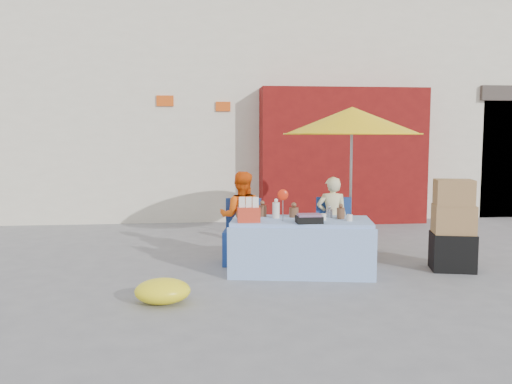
{
  "coord_description": "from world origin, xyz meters",
  "views": [
    {
      "loc": [
        -0.62,
        -6.03,
        1.7
      ],
      "look_at": [
        0.11,
        0.6,
        1.0
      ],
      "focal_mm": 38.0,
      "sensor_mm": 36.0,
      "label": 1
    }
  ],
  "objects": [
    {
      "name": "box_stack",
      "position": [
        2.58,
        0.37,
        0.53
      ],
      "size": [
        0.61,
        0.54,
        1.15
      ],
      "rotation": [
        0.0,
        0.0,
        -0.25
      ],
      "color": "black",
      "rests_on": "ground"
    },
    {
      "name": "backdrop",
      "position": [
        0.52,
        7.52,
        3.1
      ],
      "size": [
        14.0,
        8.0,
        7.8
      ],
      "color": "silver",
      "rests_on": "ground"
    },
    {
      "name": "tarp_bundle",
      "position": [
        -0.98,
        -0.61,
        0.13
      ],
      "size": [
        0.65,
        0.56,
        0.25
      ],
      "primitive_type": "ellipsoid",
      "rotation": [
        0.0,
        0.0,
        0.21
      ],
      "color": "yellow",
      "rests_on": "ground"
    },
    {
      "name": "umbrella",
      "position": [
        1.52,
        1.31,
        1.89
      ],
      "size": [
        1.9,
        1.9,
        2.09
      ],
      "color": "gray",
      "rests_on": "ground"
    },
    {
      "name": "ground",
      "position": [
        0.0,
        0.0,
        0.0
      ],
      "size": [
        80.0,
        80.0,
        0.0
      ],
      "primitive_type": "plane",
      "color": "slate",
      "rests_on": "ground"
    },
    {
      "name": "vendor_orange",
      "position": [
        -0.03,
        1.16,
        0.61
      ],
      "size": [
        0.66,
        0.56,
        1.22
      ],
      "primitive_type": "imported",
      "rotation": [
        0.0,
        0.0,
        2.97
      ],
      "color": "#F2550C",
      "rests_on": "ground"
    },
    {
      "name": "chair_right",
      "position": [
        1.22,
        1.03,
        0.26
      ],
      "size": [
        0.55,
        0.54,
        0.85
      ],
      "rotation": [
        0.0,
        0.0,
        -0.17
      ],
      "color": "navy",
      "rests_on": "ground"
    },
    {
      "name": "market_table",
      "position": [
        0.65,
        0.46,
        0.34
      ],
      "size": [
        1.86,
        1.11,
        1.05
      ],
      "rotation": [
        0.0,
        0.0,
        -0.18
      ],
      "color": "#98BAF3",
      "rests_on": "ground"
    },
    {
      "name": "vendor_beige",
      "position": [
        1.22,
        1.16,
        0.57
      ],
      "size": [
        0.46,
        0.34,
        1.14
      ],
      "primitive_type": "imported",
      "rotation": [
        0.0,
        0.0,
        2.97
      ],
      "color": "beige",
      "rests_on": "ground"
    },
    {
      "name": "chair_left",
      "position": [
        -0.03,
        1.03,
        0.26
      ],
      "size": [
        0.55,
        0.54,
        0.85
      ],
      "rotation": [
        0.0,
        0.0,
        -0.17
      ],
      "color": "navy",
      "rests_on": "ground"
    }
  ]
}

